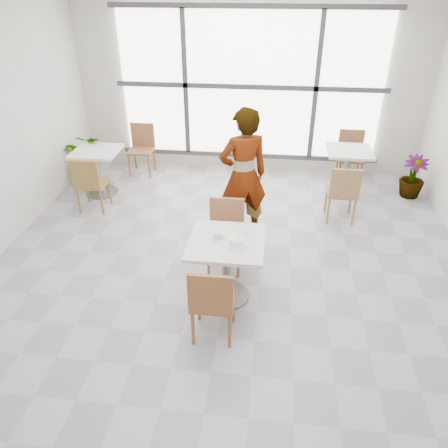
# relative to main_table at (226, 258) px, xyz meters

# --- Properties ---
(floor) EXTENTS (7.00, 7.00, 0.00)m
(floor) POSITION_rel_main_table_xyz_m (-0.02, 0.22, -0.52)
(floor) COLOR #9E9EA5
(floor) RESTS_ON ground
(wall_back) EXTENTS (6.00, 0.00, 6.00)m
(wall_back) POSITION_rel_main_table_xyz_m (-0.02, 3.72, 0.98)
(wall_back) COLOR silver
(wall_back) RESTS_ON ground
(window) EXTENTS (4.60, 0.07, 2.52)m
(window) POSITION_rel_main_table_xyz_m (-0.02, 3.66, 0.98)
(window) COLOR white
(window) RESTS_ON ground
(main_table) EXTENTS (0.80, 0.80, 0.75)m
(main_table) POSITION_rel_main_table_xyz_m (0.00, 0.00, 0.00)
(main_table) COLOR silver
(main_table) RESTS_ON ground
(chair_near) EXTENTS (0.42, 0.42, 0.87)m
(chair_near) POSITION_rel_main_table_xyz_m (-0.06, -0.66, -0.02)
(chair_near) COLOR brown
(chair_near) RESTS_ON ground
(chair_far) EXTENTS (0.42, 0.42, 0.87)m
(chair_far) POSITION_rel_main_table_xyz_m (-0.08, 0.64, -0.02)
(chair_far) COLOR #A56546
(chair_far) RESTS_ON ground
(oatmeal_bowl) EXTENTS (0.21, 0.21, 0.09)m
(oatmeal_bowl) POSITION_rel_main_table_xyz_m (0.11, -0.07, 0.27)
(oatmeal_bowl) COLOR white
(oatmeal_bowl) RESTS_ON main_table
(coffee_cup) EXTENTS (0.16, 0.13, 0.07)m
(coffee_cup) POSITION_rel_main_table_xyz_m (-0.10, 0.04, 0.26)
(coffee_cup) COLOR silver
(coffee_cup) RESTS_ON main_table
(person) EXTENTS (0.78, 0.66, 1.80)m
(person) POSITION_rel_main_table_xyz_m (0.07, 1.33, 0.38)
(person) COLOR black
(person) RESTS_ON ground
(bg_table_left) EXTENTS (0.70, 0.70, 0.75)m
(bg_table_left) POSITION_rel_main_table_xyz_m (-2.34, 2.37, -0.04)
(bg_table_left) COLOR white
(bg_table_left) RESTS_ON ground
(bg_table_right) EXTENTS (0.70, 0.70, 0.75)m
(bg_table_right) POSITION_rel_main_table_xyz_m (1.64, 2.85, -0.04)
(bg_table_right) COLOR silver
(bg_table_right) RESTS_ON ground
(bg_chair_left_near) EXTENTS (0.42, 0.42, 0.87)m
(bg_chair_left_near) POSITION_rel_main_table_xyz_m (-2.24, 1.75, -0.02)
(bg_chair_left_near) COLOR olive
(bg_chair_left_near) RESTS_ON ground
(bg_chair_left_far) EXTENTS (0.42, 0.42, 0.87)m
(bg_chair_left_far) POSITION_rel_main_table_xyz_m (-1.89, 3.33, -0.02)
(bg_chair_left_far) COLOR #98613E
(bg_chair_left_far) RESTS_ON ground
(bg_chair_right_near) EXTENTS (0.42, 0.42, 0.87)m
(bg_chair_right_near) POSITION_rel_main_table_xyz_m (1.46, 1.89, -0.02)
(bg_chair_right_near) COLOR #A27347
(bg_chair_right_near) RESTS_ON ground
(bg_chair_right_far) EXTENTS (0.42, 0.42, 0.87)m
(bg_chair_right_far) POSITION_rel_main_table_xyz_m (1.75, 3.39, -0.02)
(bg_chair_right_far) COLOR brown
(bg_chair_right_far) RESTS_ON ground
(plant_left) EXTENTS (0.78, 0.68, 0.85)m
(plant_left) POSITION_rel_main_table_xyz_m (-2.72, 2.92, -0.10)
(plant_left) COLOR #568249
(plant_left) RESTS_ON ground
(plant_right) EXTENTS (0.46, 0.46, 0.69)m
(plant_right) POSITION_rel_main_table_xyz_m (2.68, 2.85, -0.18)
(plant_right) COLOR #558038
(plant_right) RESTS_ON ground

